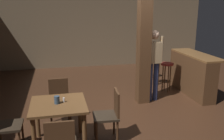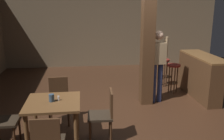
% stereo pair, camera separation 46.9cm
% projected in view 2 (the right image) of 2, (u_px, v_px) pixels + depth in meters
% --- Properties ---
extents(ground_plane, '(10.80, 10.80, 0.00)m').
position_uv_depth(ground_plane, '(137.00, 113.00, 5.45)').
color(ground_plane, '#382114').
extents(wall_back, '(8.00, 0.10, 2.80)m').
position_uv_depth(wall_back, '(112.00, 29.00, 9.42)').
color(wall_back, '#756047').
rests_on(wall_back, ground_plane).
extents(pillar, '(0.28, 0.28, 2.80)m').
position_uv_depth(pillar, '(148.00, 45.00, 5.68)').
color(pillar, '#4C301C').
rests_on(pillar, ground_plane).
extents(dining_table, '(0.89, 0.89, 0.75)m').
position_uv_depth(dining_table, '(53.00, 109.00, 4.14)').
color(dining_table, brown).
rests_on(dining_table, ground_plane).
extents(chair_north, '(0.44, 0.44, 0.89)m').
position_uv_depth(chair_north, '(59.00, 98.00, 4.94)').
color(chair_north, '#2D2319').
rests_on(chair_north, ground_plane).
extents(chair_east, '(0.44, 0.44, 0.89)m').
position_uv_depth(chair_east, '(105.00, 113.00, 4.26)').
color(chair_east, '#2D2319').
rests_on(chair_east, ground_plane).
extents(napkin_cup, '(0.09, 0.09, 0.13)m').
position_uv_depth(napkin_cup, '(52.00, 98.00, 4.08)').
color(napkin_cup, '#33475B').
rests_on(napkin_cup, dining_table).
extents(salt_shaker, '(0.03, 0.03, 0.08)m').
position_uv_depth(salt_shaker, '(59.00, 98.00, 4.14)').
color(salt_shaker, silver).
rests_on(salt_shaker, dining_table).
extents(standing_person, '(0.47, 0.24, 1.72)m').
position_uv_depth(standing_person, '(158.00, 62.00, 5.84)').
color(standing_person, tan).
rests_on(standing_person, ground_plane).
extents(bar_counter, '(0.56, 1.79, 1.06)m').
position_uv_depth(bar_counter, '(199.00, 76.00, 6.36)').
color(bar_counter, brown).
rests_on(bar_counter, ground_plane).
extents(bar_stool_near, '(0.34, 0.34, 0.78)m').
position_uv_depth(bar_stool_near, '(174.00, 72.00, 6.57)').
color(bar_stool_near, maroon).
rests_on(bar_stool_near, ground_plane).
extents(bar_stool_mid, '(0.33, 0.33, 0.79)m').
position_uv_depth(bar_stool_mid, '(163.00, 66.00, 7.15)').
color(bar_stool_mid, maroon).
rests_on(bar_stool_mid, ground_plane).
extents(bar_stool_far, '(0.37, 0.37, 0.80)m').
position_uv_depth(bar_stool_far, '(157.00, 60.00, 7.78)').
color(bar_stool_far, maroon).
rests_on(bar_stool_far, ground_plane).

